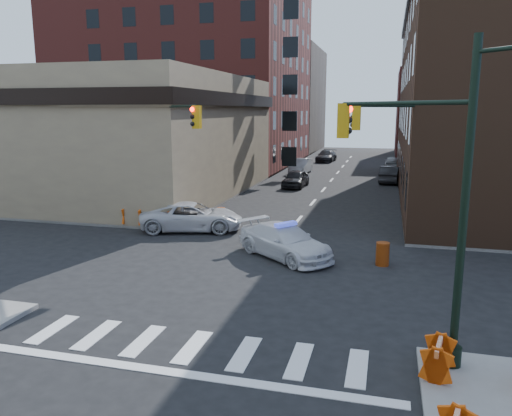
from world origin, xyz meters
The scene contains 27 objects.
ground centered at (0.00, 0.00, 0.00)m, with size 140.00×140.00×0.00m, color black.
sidewalk_nw centered at (-23.00, 32.75, 0.07)m, with size 34.00×54.50×0.15m, color gray.
bank_building centered at (-17.00, 16.50, 4.50)m, with size 22.00×22.00×9.00m, color #8C7B5B.
apartment_block centered at (-18.50, 40.00, 12.00)m, with size 25.00×25.00×24.00m, color maroon.
commercial_row_ne centered at (13.00, 22.50, 7.00)m, with size 14.00×34.00×14.00m, color #442B1B.
filler_nw centered at (-16.00, 62.00, 8.00)m, with size 20.00×18.00×16.00m, color brown.
filler_ne centered at (14.00, 58.00, 6.00)m, with size 16.00×16.00×12.00m, color maroon.
signal_pole_se centered at (6.04, -5.52, 4.61)m, with size 5.40×5.27×8.00m.
signal_pole_nw centered at (-5.85, 5.34, 4.34)m, with size 3.58×3.67×8.00m.
signal_pole_ne centered at (5.84, 5.35, 4.34)m, with size 3.67×3.58×8.00m.
tree_ne_near centered at (7.50, 26.00, 3.49)m, with size 3.00×3.00×4.85m.
tree_ne_far centered at (7.50, 34.00, 3.49)m, with size 3.00×3.00×4.85m.
police_car centered at (0.74, 2.33, 0.73)m, with size 2.04×5.02×1.46m, color silver.
pickup centered at (-5.16, 6.02, 0.76)m, with size 2.54×5.51×1.53m, color silver.
parked_car_wnear centered at (-2.50, 22.84, 0.73)m, with size 1.72×4.29×1.46m, color black.
parked_car_wfar centered at (-3.64, 32.18, 0.77)m, with size 1.62×4.66×1.53m, color #9C9FA4.
parked_car_wdeep centered at (-2.56, 44.87, 0.72)m, with size 2.01×4.95×1.44m, color black.
parked_car_enear centered at (5.25, 27.60, 0.75)m, with size 1.59×4.56×1.50m, color black.
parked_car_efar centered at (5.50, 39.77, 0.66)m, with size 1.56×3.88×1.32m, color #93979B.
pedestrian_a centered at (-8.73, 6.00, 1.05)m, with size 0.66×0.43×1.80m, color black.
pedestrian_b centered at (-10.24, 6.00, 1.00)m, with size 0.83×0.65×1.71m, color black.
pedestrian_c centered at (-10.64, 9.58, 0.94)m, with size 0.93×0.39×1.59m, color #212532.
barrel_road centered at (4.98, 2.22, 0.49)m, with size 0.55×0.55×0.99m, color red.
barrel_bank centered at (-4.23, 8.16, 0.45)m, with size 0.50×0.50×0.89m, color #C84809.
barricade_se_a centered at (6.40, -6.90, 0.58)m, with size 1.15×0.57×0.86m, color red, non-canonical shape.
barricade_nw_a centered at (-6.79, 5.70, 0.64)m, with size 1.31×0.65×0.98m, color #C96809, non-canonical shape.
barricade_nw_b centered at (-8.50, 5.80, 0.66)m, with size 1.37×0.69×1.03m, color red, non-canonical shape.
Camera 1 is at (4.98, -18.76, 6.47)m, focal length 35.00 mm.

